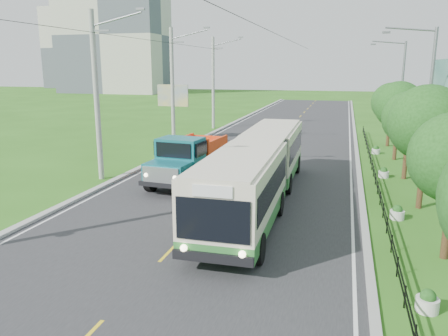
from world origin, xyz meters
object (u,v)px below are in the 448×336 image
at_px(pole_mid, 173,87).
at_px(billboard_left, 173,99).
at_px(streetlight_mid, 427,99).
at_px(planter_front, 427,302).
at_px(pole_far, 214,83).
at_px(tree_fourth, 410,121).
at_px(planter_near, 397,213).
at_px(tree_third, 428,127).
at_px(dump_truck, 188,156).
at_px(planter_far, 376,150).
at_px(bus, 259,166).
at_px(tree_back, 391,104).
at_px(billboard_right, 438,88).
at_px(streetlight_far, 400,89).
at_px(planter_mid, 384,173).
at_px(pole_near, 97,96).
at_px(tree_fifth, 399,108).

bearing_deg(pole_mid, billboard_left, 112.42).
height_order(streetlight_mid, planter_front, streetlight_mid).
relative_size(pole_far, streetlight_mid, 1.10).
bearing_deg(planter_front, tree_fourth, 85.55).
bearing_deg(planter_near, tree_fourth, 81.23).
relative_size(tree_third, dump_truck, 0.86).
height_order(planter_far, bus, bus).
bearing_deg(tree_back, billboard_right, -68.30).
xyz_separation_m(streetlight_mid, streetlight_far, (0.00, 14.00, 0.00)).
bearing_deg(tree_fourth, planter_far, 99.08).
bearing_deg(billboard_right, pole_far, 147.70).
bearing_deg(planter_mid, tree_third, -77.90).
bearing_deg(streetlight_mid, pole_near, -165.19).
height_order(pole_near, bus, pole_near).
relative_size(pole_mid, tree_fifth, 1.72).
xyz_separation_m(pole_mid, planter_near, (16.86, -15.00, -4.81)).
relative_size(pole_near, tree_fourth, 1.85).
bearing_deg(billboard_left, tree_fifth, -11.28).
relative_size(pole_mid, planter_mid, 14.93).
xyz_separation_m(tree_fifth, tree_back, (-0.00, 6.00, -0.20)).
xyz_separation_m(streetlight_mid, planter_far, (-2.04, 8.00, -4.62)).
xyz_separation_m(pole_mid, dump_truck, (5.49, -11.53, -3.47)).
relative_size(planter_mid, planter_far, 1.00).
bearing_deg(pole_near, tree_back, 43.41).
distance_m(pole_mid, tree_back, 18.89).
distance_m(pole_near, planter_near, 17.79).
relative_size(planter_front, billboard_right, 0.09).
relative_size(planter_front, billboard_left, 0.13).
xyz_separation_m(pole_mid, planter_mid, (16.86, -7.00, -4.81)).
xyz_separation_m(bus, dump_truck, (-4.85, 2.85, -0.34)).
bearing_deg(planter_near, streetlight_far, 84.70).
xyz_separation_m(streetlight_far, planter_near, (-2.04, -22.00, -4.62)).
bearing_deg(streetlight_mid, planter_mid, -180.00).
relative_size(tree_fifth, dump_truck, 0.83).
distance_m(planter_near, bus, 6.76).
relative_size(pole_near, planter_mid, 14.93).
xyz_separation_m(pole_far, planter_near, (16.86, -27.00, -4.81)).
relative_size(billboard_right, bus, 0.43).
xyz_separation_m(pole_mid, planter_far, (16.86, 1.00, -4.81)).
relative_size(tree_fourth, dump_truck, 0.77).
relative_size(pole_mid, streetlight_mid, 1.10).
bearing_deg(streetlight_far, pole_mid, -159.68).
relative_size(pole_mid, billboard_left, 1.92).
relative_size(planter_near, planter_mid, 1.00).
bearing_deg(streetlight_far, tree_back, -112.92).
relative_size(tree_back, dump_truck, 0.79).
bearing_deg(planter_front, tree_fifth, 86.75).
height_order(tree_back, streetlight_far, streetlight_far).
distance_m(planter_near, billboard_right, 15.34).
distance_m(pole_far, tree_back, 19.43).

